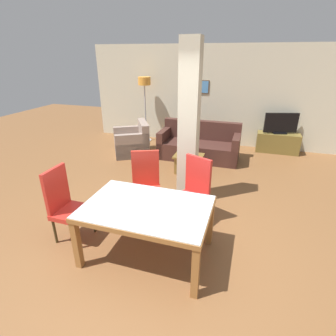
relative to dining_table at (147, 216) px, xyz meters
name	(u,v)px	position (x,y,z in m)	size (l,w,h in m)	color
ground_plane	(148,253)	(0.00, 0.00, -0.59)	(18.00, 18.00, 0.00)	brown
back_wall	(213,96)	(0.00, 5.00, 0.76)	(7.20, 0.09, 2.70)	beige
divider_pillar	(189,127)	(0.13, 1.57, 0.76)	(0.31, 0.29, 2.70)	beige
dining_table	(147,216)	(0.00, 0.00, 0.00)	(1.56, 1.04, 0.74)	#9D6733
dining_chair_far_left	(146,183)	(-0.39, 0.91, -0.04)	(0.60, 0.60, 1.06)	red
dining_chair_head_left	(66,203)	(-1.21, 0.00, -0.04)	(0.46, 0.46, 1.06)	red
dining_chair_far_right	(193,190)	(0.39, 0.90, -0.04)	(0.60, 0.60, 1.06)	red
sofa	(199,146)	(-0.08, 3.67, -0.29)	(1.96, 0.85, 0.89)	#462720
armchair	(133,143)	(-1.80, 3.45, -0.30)	(1.20, 1.22, 0.84)	gray
coffee_table	(188,164)	(-0.11, 2.69, -0.38)	(0.63, 0.47, 0.41)	brown
bottle	(182,151)	(-0.26, 2.66, -0.08)	(0.08, 0.08, 0.25)	#194C23
tv_stand	(278,143)	(1.84, 4.72, -0.33)	(1.08, 0.40, 0.52)	brown
tv_screen	(281,124)	(1.84, 4.72, 0.19)	(0.84, 0.29, 0.54)	black
floor_lamp	(145,87)	(-1.91, 4.62, 0.98)	(0.35, 0.35, 1.85)	#B7B7BC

